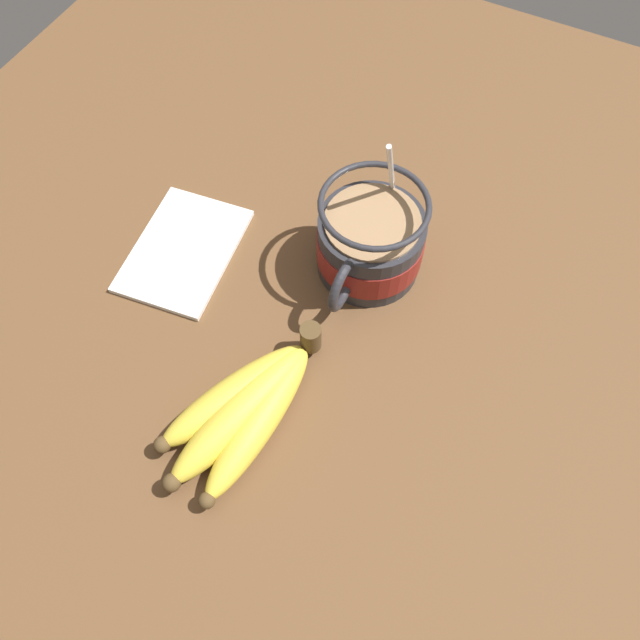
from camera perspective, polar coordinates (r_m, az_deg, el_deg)
table at (r=62.19cm, az=2.22°, el=-2.39°), size 111.14×111.14×3.82cm
coffee_mug at (r=61.69cm, az=4.57°, el=7.02°), size 15.76×10.59×15.28cm
banana_bunch at (r=55.99cm, az=-6.90°, el=-8.05°), size 18.76×9.96×4.17cm
napkin at (r=66.95cm, az=-12.34°, el=6.24°), size 15.24×11.55×0.60cm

